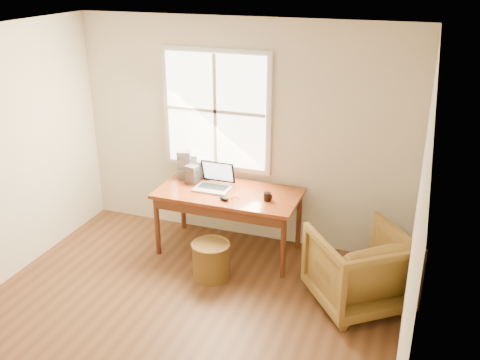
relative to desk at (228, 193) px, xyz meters
The scene contains 11 objects.
room_shell 1.74m from the desk, 90.77° to the right, with size 4.04×4.54×2.64m.
desk is the anchor object (origin of this frame).
armchair 1.68m from the desk, 19.18° to the right, with size 0.84×0.86×0.79m, color brown.
wicker_stool 0.80m from the desk, 87.79° to the right, with size 0.39×0.39×0.39m, color brown.
laptop 0.27m from the desk, behind, with size 0.44×0.46×0.33m, color #B1B4B8, non-canonical shape.
mouse 0.24m from the desk, 80.00° to the right, with size 0.12×0.07×0.04m, color black.
coffee_mug 0.49m from the desk, ahead, with size 0.08×0.08×0.09m, color black.
cd_stack_a 0.68m from the desk, 152.44° to the left, with size 0.14×0.12×0.27m, color silver.
cd_stack_b 0.51m from the desk, 168.20° to the left, with size 0.14×0.12×0.21m, color #232328.
cd_stack_c 0.70m from the desk, 162.14° to the left, with size 0.15×0.13×0.34m, color #92949E.
cd_stack_d 0.51m from the desk, 141.65° to the left, with size 0.16×0.14×0.20m, color #B8BCC4.
Camera 1 is at (1.96, -3.31, 3.15)m, focal length 40.00 mm.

